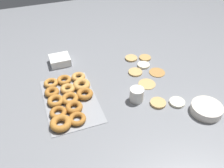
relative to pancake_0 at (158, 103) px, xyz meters
The scene contains 13 objects.
ground_plane 0.23m from the pancake_0, 162.59° to the right, with size 3.00×3.00×0.00m, color gray.
pancake_0 is the anchor object (origin of this frame).
pancake_1 0.37m from the pancake_0, 166.59° to the left, with size 0.08×0.08×0.01m, color beige.
pancake_2 0.29m from the pancake_0, 152.46° to the left, with size 0.10×0.10×0.01m, color #B27F42.
pancake_3 0.18m from the pancake_0, behind, with size 0.11×0.11×0.01m, color tan.
pancake_4 0.46m from the pancake_0, 162.74° to the left, with size 0.08×0.08×0.01m, color tan.
pancake_5 0.31m from the pancake_0, behind, with size 0.09×0.09×0.01m, color tan.
pancake_6 0.11m from the pancake_0, 72.47° to the left, with size 0.09×0.09×0.02m, color silver.
pancake_7 0.47m from the pancake_0, behind, with size 0.08×0.08×0.01m, color tan.
donut_tray 0.50m from the pancake_0, 113.66° to the right, with size 0.46×0.29×0.04m.
batter_bowl 0.25m from the pancake_0, 55.66° to the left, with size 0.16×0.16×0.05m.
container_stack 0.73m from the pancake_0, 142.95° to the right, with size 0.12×0.13×0.05m.
paper_cup 0.13m from the pancake_0, 125.14° to the right, with size 0.08×0.08×0.08m.
Camera 1 is at (1.02, -0.50, 0.93)m, focal length 38.00 mm.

